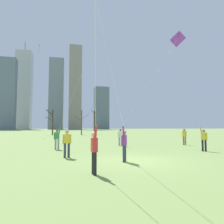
# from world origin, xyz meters

# --- Properties ---
(ground_plane) EXTENTS (400.00, 400.00, 0.00)m
(ground_plane) POSITION_xyz_m (0.00, 0.00, 0.00)
(ground_plane) COLOR #7A934C
(kite_flyer_foreground_right_orange) EXTENTS (8.44, 1.29, 21.33)m
(kite_flyer_foreground_right_orange) POSITION_xyz_m (-2.98, 6.22, 4.65)
(kite_flyer_foreground_right_orange) COLOR gray
(kite_flyer_foreground_right_orange) RESTS_ON ground
(kite_flyer_midfield_center_green) EXTENTS (6.12, 7.01, 18.68)m
(kite_flyer_midfield_center_green) POSITION_xyz_m (-1.74, -1.59, 4.34)
(kite_flyer_midfield_center_green) COLOR #33384C
(kite_flyer_midfield_center_green) RESTS_ON ground
(kite_flyer_midfield_right_red) EXTENTS (1.93, 12.12, 18.93)m
(kite_flyer_midfield_right_red) POSITION_xyz_m (-2.79, -4.61, 3.79)
(kite_flyer_midfield_right_red) COLOR black
(kite_flyer_midfield_right_red) RESTS_ON ground
(kite_flyer_midfield_left_pink) EXTENTS (2.73, 5.25, 17.19)m
(kite_flyer_midfield_left_pink) POSITION_xyz_m (5.87, 3.79, 4.01)
(kite_flyer_midfield_left_pink) COLOR black
(kite_flyer_midfield_left_pink) RESTS_ON ground
(kite_flyer_foreground_left_purple) EXTENTS (7.18, 0.79, 11.80)m
(kite_flyer_foreground_left_purple) POSITION_xyz_m (3.04, 8.54, 3.66)
(kite_flyer_foreground_left_purple) COLOR gray
(kite_flyer_foreground_left_purple) RESTS_ON ground
(bystander_far_off_by_trees) EXTENTS (0.30, 0.49, 1.62)m
(bystander_far_off_by_trees) POSITION_xyz_m (7.87, 8.06, 0.90)
(bystander_far_off_by_trees) COLOR #726656
(bystander_far_off_by_trees) RESTS_ON ground
(bystander_strolling_midfield) EXTENTS (0.51, 0.22, 1.62)m
(bystander_strolling_midfield) POSITION_xyz_m (-3.60, 1.76, 0.90)
(bystander_strolling_midfield) COLOR #33384C
(bystander_strolling_midfield) RESTS_ON ground
(distant_kite_drifting_left_blue) EXTENTS (1.93, 5.58, 16.56)m
(distant_kite_drifting_left_blue) POSITION_xyz_m (-8.52, 25.47, 13.67)
(distant_kite_drifting_left_blue) COLOR blue
(distant_kite_drifting_left_blue) RESTS_ON ground
(bare_tree_left_of_center) EXTENTS (1.75, 1.50, 5.78)m
(bare_tree_left_of_center) POSITION_xyz_m (-7.25, 37.38, 3.12)
(bare_tree_left_of_center) COLOR #423326
(bare_tree_left_of_center) RESTS_ON ground
(bare_tree_leftmost) EXTENTS (3.01, 2.27, 5.62)m
(bare_tree_leftmost) POSITION_xyz_m (-0.75, 36.10, 2.97)
(bare_tree_leftmost) COLOR brown
(bare_tree_leftmost) RESTS_ON ground
(bare_tree_far_right_edge) EXTENTS (2.21, 1.71, 6.28)m
(bare_tree_far_right_edge) POSITION_xyz_m (2.69, 40.22, 3.20)
(bare_tree_far_right_edge) COLOR #423326
(bare_tree_far_right_edge) RESTS_ON ground
(skyline_mid_tower_left) EXTENTS (10.57, 6.96, 53.58)m
(skyline_mid_tower_left) POSITION_xyz_m (-13.37, 146.60, 26.79)
(skyline_mid_tower_left) COLOR gray
(skyline_mid_tower_left) RESTS_ON ground
(skyline_short_annex) EXTENTS (11.21, 10.90, 33.49)m
(skyline_short_annex) POSITION_xyz_m (21.56, 150.78, 16.75)
(skyline_short_annex) COLOR slate
(skyline_short_annex) RESTS_ON ground
(skyline_wide_slab) EXTENTS (10.83, 11.39, 66.51)m
(skyline_wide_slab) POSITION_xyz_m (-37.14, 150.80, 29.18)
(skyline_wide_slab) COLOR #B2B2B7
(skyline_wide_slab) RESTS_ON ground
(skyline_squat_block) EXTENTS (9.01, 5.19, 61.44)m
(skyline_squat_block) POSITION_xyz_m (0.47, 137.90, 30.72)
(skyline_squat_block) COLOR gray
(skyline_squat_block) RESTS_ON ground
(skyline_slender_spire) EXTENTS (11.97, 6.47, 45.41)m
(skyline_slender_spire) POSITION_xyz_m (-42.85, 127.06, 22.71)
(skyline_slender_spire) COLOR slate
(skyline_slender_spire) RESTS_ON ground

